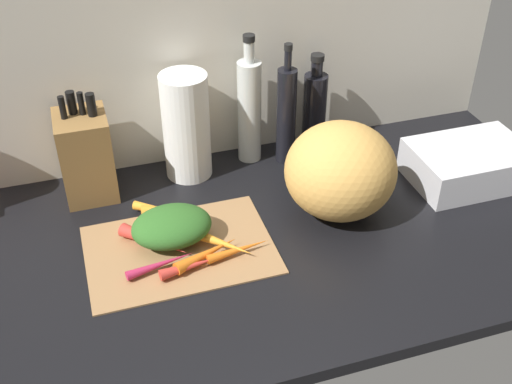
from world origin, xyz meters
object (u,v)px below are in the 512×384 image
object	(u,v)px
carrot_5	(154,241)
carrot_6	(220,242)
carrot_3	(161,264)
bottle_0	(249,109)
carrot_1	(166,211)
carrot_0	(239,250)
dish_rack	(469,164)
bottle_1	(286,115)
winter_squash	(340,171)
cutting_board	(180,249)
carrot_4	(189,267)
bottle_2	(314,110)
carrot_2	(172,211)
paper_towel_roll	(186,126)
carrot_7	(207,254)
knife_block	(86,155)

from	to	relation	value
carrot_5	carrot_6	size ratio (longest dim) A/B	1.06
carrot_3	bottle_0	xyz separation A→B (cm)	(31.10, 37.08, 12.75)
carrot_1	carrot_6	distance (cm)	17.58
carrot_0	bottle_0	distance (cm)	42.14
bottle_0	dish_rack	distance (cm)	57.34
bottle_1	winter_squash	bearing A→B (deg)	-80.34
carrot_3	carrot_5	distance (cm)	7.29
cutting_board	carrot_3	bearing A→B (deg)	-134.09
carrot_4	bottle_2	world-z (taller)	bottle_2
bottle_0	bottle_2	distance (cm)	18.33
carrot_6	dish_rack	size ratio (longest dim) A/B	0.56
carrot_0	dish_rack	distance (cm)	64.87
bottle_0	bottle_2	world-z (taller)	bottle_0
carrot_0	carrot_6	distance (cm)	4.68
bottle_1	carrot_0	bearing A→B (deg)	-123.94
carrot_0	carrot_2	world-z (taller)	carrot_2
bottle_0	bottle_1	world-z (taller)	bottle_0
carrot_5	dish_rack	distance (cm)	81.10
carrot_3	winter_squash	size ratio (longest dim) A/B	0.58
carrot_6	winter_squash	bearing A→B (deg)	10.54
carrot_6	carrot_1	bearing A→B (deg)	120.85
cutting_board	carrot_4	distance (cm)	8.16
carrot_3	carrot_0	bearing A→B (deg)	-1.87
carrot_4	carrot_6	size ratio (longest dim) A/B	0.79
carrot_6	paper_towel_roll	bearing A→B (deg)	89.33
carrot_7	bottle_2	world-z (taller)	bottle_2
cutting_board	carrot_7	bearing A→B (deg)	-47.37
carrot_6	winter_squash	size ratio (longest dim) A/B	0.62
cutting_board	bottle_1	world-z (taller)	bottle_1
carrot_7	knife_block	distance (cm)	40.48
carrot_3	carrot_5	size ratio (longest dim) A/B	0.89
dish_rack	carrot_7	bearing A→B (deg)	-171.52
carrot_4	carrot_2	bearing A→B (deg)	89.27
winter_squash	paper_towel_roll	xyz separation A→B (cm)	(-30.10, 26.45, 2.49)
dish_rack	carrot_0	bearing A→B (deg)	-170.18
carrot_2	carrot_6	world-z (taller)	carrot_2
carrot_7	winter_squash	bearing A→B (deg)	13.79
carrot_6	winter_squash	distance (cm)	32.31
carrot_6	carrot_7	xyz separation A→B (cm)	(-3.61, -2.69, -0.02)
cutting_board	winter_squash	distance (cm)	40.61
carrot_3	carrot_1	bearing A→B (deg)	75.44
carrot_0	paper_towel_roll	bearing A→B (deg)	94.93
carrot_0	carrot_4	bearing A→B (deg)	-169.34
carrot_7	bottle_1	distance (cm)	46.19
carrot_6	bottle_1	bearing A→B (deg)	49.50
carrot_2	carrot_4	world-z (taller)	carrot_2
knife_block	cutting_board	bearing A→B (deg)	-60.29
knife_block	paper_towel_roll	xyz separation A→B (cm)	(24.96, 1.32, 2.79)
carrot_7	winter_squash	world-z (taller)	winter_squash
carrot_2	winter_squash	world-z (taller)	winter_squash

